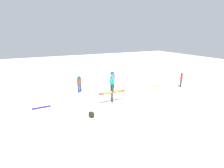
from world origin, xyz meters
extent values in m
plane|color=white|center=(0.00, 0.00, 0.00)|extent=(60.00, 60.00, 0.00)
cylinder|color=black|center=(0.00, 0.00, 0.39)|extent=(0.14, 0.14, 0.78)
cube|color=#A53F1E|center=(0.00, 0.00, 0.82)|extent=(2.10, 0.29, 0.08)
cube|color=white|center=(-2.12, 0.01, 0.33)|extent=(1.81, 1.51, 0.66)
cube|color=#81E239|center=(0.00, 0.00, 0.87)|extent=(1.43, 0.38, 0.03)
cylinder|color=#2B3233|center=(0.01, -0.12, 1.17)|extent=(0.13, 0.13, 0.56)
cylinder|color=#2B3233|center=(-0.01, 0.12, 1.17)|extent=(0.13, 0.13, 0.56)
cube|color=#149687|center=(0.00, 0.00, 1.70)|extent=(0.22, 0.33, 0.50)
cylinder|color=#149687|center=(0.01, -0.20, 1.81)|extent=(0.10, 0.27, 0.45)
cylinder|color=#149687|center=(-0.01, 0.20, 1.81)|extent=(0.10, 0.27, 0.45)
sphere|color=brown|center=(0.00, 0.00, 2.05)|extent=(0.20, 0.20, 0.20)
cylinder|color=#202A28|center=(-7.69, -0.55, 0.33)|extent=(0.13, 0.13, 0.67)
cylinder|color=#202A28|center=(-7.86, -0.73, 0.33)|extent=(0.13, 0.13, 0.67)
cube|color=red|center=(-7.77, -0.64, 0.93)|extent=(0.36, 0.36, 0.52)
cylinder|color=red|center=(-7.64, -0.50, 1.04)|extent=(0.18, 0.19, 0.46)
cylinder|color=red|center=(-7.91, -0.78, 1.04)|extent=(0.18, 0.19, 0.46)
sphere|color=black|center=(-7.77, -0.64, 1.29)|extent=(0.20, 0.20, 0.20)
cylinder|color=black|center=(-1.78, -3.26, 0.33)|extent=(0.13, 0.13, 0.66)
cylinder|color=black|center=(-1.64, -3.06, 0.33)|extent=(0.13, 0.13, 0.66)
cube|color=purple|center=(-1.71, -3.16, 0.92)|extent=(0.34, 0.37, 0.52)
cylinder|color=purple|center=(-1.82, -3.32, 1.04)|extent=(0.17, 0.20, 0.46)
cylinder|color=purple|center=(-1.60, -3.00, 1.04)|extent=(0.17, 0.20, 0.46)
sphere|color=brown|center=(-1.71, -3.16, 1.28)|extent=(0.20, 0.20, 0.20)
cylinder|color=navy|center=(1.44, -3.47, 0.37)|extent=(0.14, 0.14, 0.74)
cylinder|color=navy|center=(1.65, -3.31, 0.37)|extent=(0.14, 0.14, 0.74)
cube|color=brown|center=(1.55, -3.39, 1.03)|extent=(0.40, 0.38, 0.57)
cylinder|color=brown|center=(1.37, -3.52, 1.16)|extent=(0.21, 0.19, 0.51)
cylinder|color=brown|center=(1.72, -3.26, 1.16)|extent=(0.21, 0.19, 0.51)
sphere|color=teal|center=(1.55, -3.39, 1.43)|extent=(0.22, 0.22, 0.22)
cube|color=navy|center=(4.91, -1.32, 0.01)|extent=(1.27, 0.31, 0.02)
cube|color=#93DD36|center=(-5.83, -1.91, 0.01)|extent=(1.32, 0.61, 0.02)
cube|color=#3F3F44|center=(-3.31, -6.47, 0.22)|extent=(0.32, 0.28, 0.44)
cube|color=#3F3F44|center=(-3.08, -6.20, 0.22)|extent=(0.32, 0.28, 0.44)
cube|color=#1C4C9B|center=(-3.19, -6.33, 0.46)|extent=(0.62, 0.62, 0.04)
cube|color=#1C4C9B|center=(-3.06, -6.18, 0.68)|extent=(0.36, 0.32, 0.40)
cube|color=black|center=(2.22, 1.62, 0.17)|extent=(0.32, 0.36, 0.34)
camera|label=1|loc=(5.41, 11.06, 5.06)|focal=28.00mm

